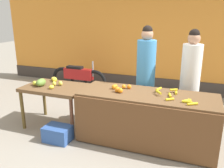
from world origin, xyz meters
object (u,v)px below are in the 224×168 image
Objects in this scene: produce_sack at (109,107)px; produce_crate at (58,134)px; vendor_woman_blue_shirt at (146,77)px; vendor_woman_white_shirt at (190,81)px; parked_motorcycle at (79,78)px.

produce_crate is at bearing -113.62° from produce_sack.
vendor_woman_blue_shirt reaches higher than vendor_woman_white_shirt.
parked_motorcycle is at bearing 157.84° from vendor_woman_white_shirt.
produce_sack is (1.35, -1.27, -0.15)m from parked_motorcycle.
parked_motorcycle is 1.86m from produce_sack.
vendor_woman_blue_shirt is at bearing -31.17° from parked_motorcycle.
produce_sack reaches higher than produce_crate.
produce_sack is at bearing -43.29° from parked_motorcycle.
vendor_woman_white_shirt is at bearing 4.41° from produce_sack.
vendor_woman_white_shirt is at bearing 31.79° from produce_crate.
vendor_woman_white_shirt is 1.13× the size of parked_motorcycle.
vendor_woman_blue_shirt is 1.84m from produce_crate.
parked_motorcycle is at bearing 109.97° from produce_crate.
parked_motorcycle is 2.55m from produce_crate.
vendor_woman_white_shirt is 3.62× the size of produce_sack.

